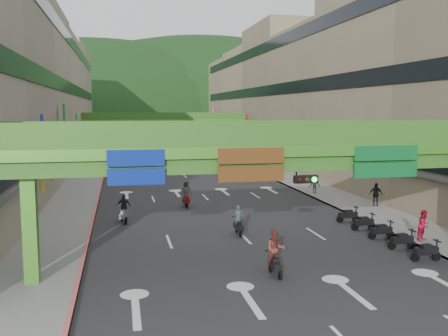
{
  "coord_description": "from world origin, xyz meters",
  "views": [
    {
      "loc": [
        -7.13,
        -16.19,
        7.63
      ],
      "look_at": [
        0.0,
        18.0,
        3.5
      ],
      "focal_mm": 40.0,
      "sensor_mm": 36.0,
      "label": 1
    }
  ],
  "objects": [
    {
      "name": "ground",
      "position": [
        0.0,
        0.0,
        0.0
      ],
      "size": [
        320.0,
        320.0,
        0.0
      ],
      "primitive_type": "plane",
      "color": "black",
      "rests_on": "ground"
    },
    {
      "name": "road_slab",
      "position": [
        0.0,
        50.0,
        0.01
      ],
      "size": [
        18.0,
        140.0,
        0.02
      ],
      "primitive_type": "cube",
      "color": "#28282B",
      "rests_on": "ground"
    },
    {
      "name": "sidewalk_left",
      "position": [
        -11.0,
        50.0,
        0.07
      ],
      "size": [
        4.0,
        140.0,
        0.15
      ],
      "primitive_type": "cube",
      "color": "gray",
      "rests_on": "ground"
    },
    {
      "name": "sidewalk_right",
      "position": [
        11.0,
        50.0,
        0.07
      ],
      "size": [
        4.0,
        140.0,
        0.15
      ],
      "primitive_type": "cube",
      "color": "gray",
      "rests_on": "ground"
    },
    {
      "name": "curb_left",
      "position": [
        -9.1,
        50.0,
        0.09
      ],
      "size": [
        0.2,
        140.0,
        0.18
      ],
      "primitive_type": "cube",
      "color": "#CC5959",
      "rests_on": "ground"
    },
    {
      "name": "curb_right",
      "position": [
        9.1,
        50.0,
        0.09
      ],
      "size": [
        0.2,
        140.0,
        0.18
      ],
      "primitive_type": "cube",
      "color": "gray",
      "rests_on": "ground"
    },
    {
      "name": "building_row_left",
      "position": [
        -18.93,
        50.0,
        9.46
      ],
      "size": [
        12.8,
        95.0,
        19.0
      ],
      "color": "#9E937F",
      "rests_on": "ground"
    },
    {
      "name": "building_row_right",
      "position": [
        18.93,
        50.0,
        9.46
      ],
      "size": [
        12.8,
        95.0,
        19.0
      ],
      "color": "gray",
      "rests_on": "ground"
    },
    {
      "name": "overpass_near",
      "position": [
        0.93,
        5.38,
        5.21
      ],
      "size": [
        28.0,
        12.27,
        7.1
      ],
      "color": "#4C9E2D",
      "rests_on": "ground"
    },
    {
      "name": "overpass_far",
      "position": [
        0.0,
        65.0,
        5.4
      ],
      "size": [
        28.0,
        2.2,
        7.1
      ],
      "color": "#4C9E2D",
      "rests_on": "ground"
    },
    {
      "name": "hill_left",
      "position": [
        -15.0,
        160.0,
        0.0
      ],
      "size": [
        168.0,
        140.0,
        112.0
      ],
      "primitive_type": "ellipsoid",
      "color": "#1C4419",
      "rests_on": "ground"
    },
    {
      "name": "hill_right",
      "position": [
        25.0,
        180.0,
        0.0
      ],
      "size": [
        208.0,
        176.0,
        128.0
      ],
      "primitive_type": "ellipsoid",
      "color": "#1C4419",
      "rests_on": "ground"
    },
    {
      "name": "bunting_string",
      "position": [
        0.0,
        30.0,
        5.96
      ],
      "size": [
        26.0,
        0.36,
        0.47
      ],
      "color": "black",
      "rests_on": "ground"
    },
    {
      "name": "scooter_rider_near",
      "position": [
        -0.22,
        12.64,
        0.83
      ],
      "size": [
        0.55,
        1.6,
        1.84
      ],
      "color": "black",
      "rests_on": "ground"
    },
    {
      "name": "scooter_rider_mid",
      "position": [
        -0.3,
        5.05,
        1.13
      ],
      "size": [
        0.95,
        1.6,
        2.18
      ],
      "color": "black",
      "rests_on": "ground"
    },
    {
      "name": "scooter_rider_left",
      "position": [
        -7.01,
        17.43,
        0.97
      ],
      "size": [
        1.01,
        1.58,
        1.96
      ],
      "color": "gray",
      "rests_on": "ground"
    },
    {
      "name": "scooter_rider_far",
      "position": [
        -2.19,
        22.01,
        1.08
      ],
      "size": [
        0.89,
        1.6,
        2.12
      ],
      "color": "maroon",
      "rests_on": "ground"
    },
    {
      "name": "parked_scooter_row",
      "position": [
        7.8,
        10.0,
        0.52
      ],
      "size": [
        1.6,
        9.38,
        1.08
      ],
      "color": "black",
      "rests_on": "ground"
    },
    {
      "name": "car_silver",
      "position": [
        -7.0,
        63.3,
        0.69
      ],
      "size": [
        1.47,
        4.21,
        1.38
      ],
      "primitive_type": "imported",
      "rotation": [
        0.0,
        0.0,
        -0.0
      ],
      "color": "#98989E",
      "rests_on": "ground"
    },
    {
      "name": "car_yellow",
      "position": [
        4.46,
        74.21,
        0.71
      ],
      "size": [
        1.92,
        4.25,
        1.42
      ],
      "primitive_type": "imported",
      "rotation": [
        0.0,
        0.0,
        -0.06
      ],
      "color": "orange",
      "rests_on": "ground"
    },
    {
      "name": "pedestrian_red",
      "position": [
        9.8,
        8.82,
        0.88
      ],
      "size": [
        1.05,
        0.97,
        1.75
      ],
      "primitive_type": "imported",
      "rotation": [
        0.0,
        0.0,
        0.45
      ],
      "color": "red",
      "rests_on": "ground"
    },
    {
      "name": "pedestrian_dark",
      "position": [
        12.2,
        18.78,
        0.9
      ],
      "size": [
        1.13,
        0.67,
        1.81
      ],
      "primitive_type": "imported",
      "rotation": [
        0.0,
        0.0,
        -0.23
      ],
      "color": "black",
      "rests_on": "ground"
    },
    {
      "name": "pedestrian_blue",
      "position": [
        9.8,
        25.27,
        0.78
      ],
      "size": [
        0.83,
        0.65,
        1.57
      ],
      "primitive_type": "imported",
      "rotation": [
        0.0,
        0.0,
        2.87
      ],
      "color": "#324757",
      "rests_on": "ground"
    }
  ]
}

